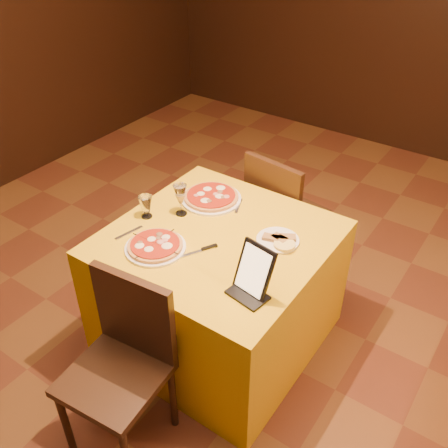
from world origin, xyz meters
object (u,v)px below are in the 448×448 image
Objects in this scene: main_table at (219,289)px; tablet at (254,270)px; pizza_near at (155,246)px; wine_glass at (181,199)px; chair_main_near at (114,378)px; water_glass at (146,207)px; chair_main_far at (287,213)px; pizza_far at (211,198)px.

tablet is (0.37, -0.24, 0.49)m from main_table.
pizza_near is 1.64× the size of wine_glass.
chair_main_near reaches higher than pizza_near.
wine_glass is 1.46× the size of water_glass.
tablet is (0.37, -1.04, 0.41)m from chair_main_far.
main_table is at bearing -10.25° from wine_glass.
main_table is 1.21× the size of chair_main_far.
water_glass is 0.82m from tablet.
wine_glass is 0.78× the size of tablet.
chair_main_near is at bearing -71.52° from wine_glass.
pizza_near is at bearing 86.94° from chair_main_far.
tablet is (0.37, 0.57, 0.41)m from chair_main_near.
pizza_far is at bearing 149.61° from tablet.
main_table is 8.46× the size of water_glass.
chair_main_near reaches higher than main_table.
wine_glass is (-0.29, 0.87, 0.39)m from chair_main_near.
tablet is (0.61, -0.51, 0.10)m from pizza_far.
pizza_near is at bearing -74.40° from wine_glass.
pizza_near is 0.58m from tablet.
wine_glass reaches higher than pizza_far.
wine_glass is at bearing 76.23° from chair_main_far.
pizza_near is at bearing -85.88° from pizza_far.
chair_main_far is 7.00× the size of water_glass.
tablet is (0.57, 0.03, 0.10)m from pizza_near.
chair_main_near is at bearing 97.61° from chair_main_far.
main_table is 0.62m from water_glass.
chair_main_far is 1.13m from pizza_near.
tablet is at bearing 51.59° from chair_main_near.
chair_main_far is (0.00, 0.80, 0.08)m from main_table.
chair_main_far reaches higher than pizza_near.
pizza_near is 0.88× the size of pizza_far.
chair_main_far is (0.00, 1.61, 0.00)m from chair_main_near.
water_glass is (-0.43, 0.74, 0.36)m from chair_main_near.
wine_glass is at bearing 165.36° from tablet.
pizza_far is at bearing 96.84° from chair_main_near.
main_table is 0.53m from pizza_far.
chair_main_near reaches higher than water_glass.
pizza_far is (-0.24, 0.27, 0.39)m from main_table.
chair_main_far is at bearing 63.73° from water_glass.
chair_main_far reaches higher than water_glass.
pizza_far is 0.80m from tablet.
wine_glass is at bearing 169.75° from main_table.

